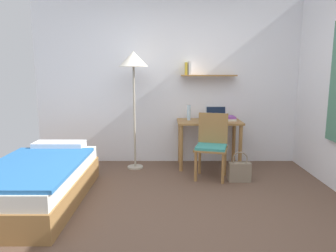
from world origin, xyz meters
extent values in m
plane|color=brown|center=(0.00, 0.00, 0.00)|extent=(5.28, 5.28, 0.00)
cube|color=white|center=(0.00, 2.02, 1.30)|extent=(4.40, 0.05, 2.60)
cube|color=#9E703D|center=(0.55, 1.89, 1.41)|extent=(0.86, 0.22, 0.02)
cube|color=gold|center=(0.20, 1.91, 1.52)|extent=(0.03, 0.16, 0.19)
cube|color=silver|center=(0.25, 1.91, 1.52)|extent=(0.03, 0.17, 0.20)
cube|color=#9E703D|center=(-1.55, 0.33, 0.14)|extent=(0.95, 1.86, 0.28)
cube|color=silver|center=(-1.55, 0.33, 0.36)|extent=(0.91, 1.80, 0.16)
cube|color=#2D70B7|center=(-1.55, 0.22, 0.46)|extent=(0.96, 1.52, 0.04)
cube|color=white|center=(-1.55, 1.05, 0.49)|extent=(0.66, 0.28, 0.10)
cube|color=#9E703D|center=(0.55, 1.70, 0.71)|extent=(0.97, 0.56, 0.03)
cylinder|color=#9E703D|center=(0.11, 1.47, 0.35)|extent=(0.06, 0.06, 0.70)
cylinder|color=#9E703D|center=(0.99, 1.47, 0.35)|extent=(0.06, 0.06, 0.70)
cylinder|color=#9E703D|center=(0.11, 1.93, 0.35)|extent=(0.06, 0.06, 0.70)
cylinder|color=#9E703D|center=(0.99, 1.93, 0.35)|extent=(0.06, 0.06, 0.70)
cube|color=#9E703D|center=(0.51, 1.14, 0.42)|extent=(0.52, 0.51, 0.03)
cube|color=teal|center=(0.51, 1.14, 0.45)|extent=(0.48, 0.47, 0.04)
cube|color=#9E703D|center=(0.56, 1.32, 0.68)|extent=(0.41, 0.14, 0.43)
cylinder|color=#9E703D|center=(0.29, 1.02, 0.20)|extent=(0.04, 0.04, 0.41)
cylinder|color=#9E703D|center=(0.65, 0.93, 0.20)|extent=(0.04, 0.04, 0.41)
cylinder|color=#9E703D|center=(0.38, 1.35, 0.20)|extent=(0.04, 0.04, 0.41)
cylinder|color=#9E703D|center=(0.73, 1.26, 0.20)|extent=(0.04, 0.04, 0.41)
cylinder|color=#B2A893|center=(-0.59, 1.63, 0.01)|extent=(0.24, 0.24, 0.02)
cylinder|color=#B2A893|center=(-0.59, 1.63, 0.78)|extent=(0.03, 0.03, 1.52)
cone|color=silver|center=(-0.59, 1.63, 1.65)|extent=(0.43, 0.43, 0.22)
cube|color=#B7BABF|center=(0.67, 1.72, 0.73)|extent=(0.33, 0.22, 0.01)
cube|color=#B7BABF|center=(0.67, 1.81, 0.84)|extent=(0.33, 0.06, 0.21)
cube|color=black|center=(0.67, 1.80, 0.84)|extent=(0.29, 0.05, 0.17)
cylinder|color=silver|center=(0.24, 1.77, 0.84)|extent=(0.06, 0.06, 0.23)
cube|color=silver|center=(0.88, 1.75, 0.74)|extent=(0.15, 0.23, 0.03)
cube|color=purple|center=(0.88, 1.74, 0.78)|extent=(0.15, 0.23, 0.03)
cube|color=gray|center=(0.89, 1.02, 0.13)|extent=(0.30, 0.12, 0.26)
torus|color=gray|center=(0.89, 1.02, 0.31)|extent=(0.21, 0.02, 0.21)
camera|label=1|loc=(-0.08, -3.05, 1.46)|focal=33.48mm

